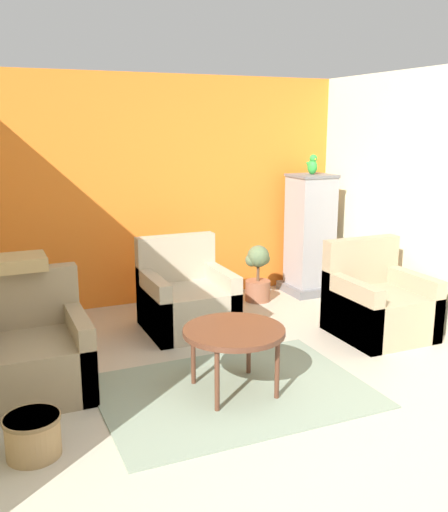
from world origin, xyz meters
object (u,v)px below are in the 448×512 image
at_px(armchair_left, 32,356).
at_px(potted_plant, 258,273).
at_px(wicker_basket, 33,434).
at_px(coffee_table, 234,334).
at_px(armchair_middle, 186,301).
at_px(parrot, 312,165).
at_px(birdcage, 310,236).
at_px(armchair_right, 378,306).

height_order(armchair_left, potted_plant, armchair_left).
bearing_deg(wicker_basket, coffee_table, 11.00).
height_order(coffee_table, wicker_basket, coffee_table).
relative_size(armchair_middle, parrot, 3.80).
bearing_deg(armchair_middle, wicker_basket, -133.11).
xyz_separation_m(coffee_table, armchair_left, (-1.37, 0.61, -0.17)).
bearing_deg(birdcage, armchair_left, -156.43).
distance_m(parrot, potted_plant, 1.38).
distance_m(armchair_middle, wicker_basket, 2.34).
height_order(coffee_table, armchair_left, armchair_left).
height_order(parrot, potted_plant, parrot).
height_order(armchair_left, parrot, parrot).
height_order(armchair_right, birdcage, birdcage).
bearing_deg(parrot, armchair_middle, -160.75).
xyz_separation_m(coffee_table, parrot, (1.91, 2.04, 1.05)).
bearing_deg(wicker_basket, parrot, 34.61).
bearing_deg(birdcage, coffee_table, -133.14).
bearing_deg(armchair_right, potted_plant, 111.76).
distance_m(coffee_table, wicker_basket, 1.52).
bearing_deg(armchair_left, armchair_right, -0.96).
bearing_deg(armchair_right, parrot, 83.92).
height_order(armchair_left, armchair_right, same).
xyz_separation_m(potted_plant, wicker_basket, (-2.64, -2.24, -0.18)).
relative_size(armchair_left, armchair_right, 1.00).
bearing_deg(birdcage, potted_plant, -173.81).
bearing_deg(potted_plant, armchair_right, -68.24).
bearing_deg(armchair_left, potted_plant, 27.85).
xyz_separation_m(armchair_right, armchair_middle, (-1.61, 0.86, 0.00)).
bearing_deg(parrot, armchair_left, -156.40).
xyz_separation_m(armchair_middle, potted_plant, (1.05, 0.54, 0.04)).
xyz_separation_m(armchair_middle, wicker_basket, (-1.59, -1.70, -0.15)).
height_order(parrot, wicker_basket, parrot).
distance_m(birdcage, parrot, 0.83).
bearing_deg(coffee_table, parrot, 46.89).
xyz_separation_m(armchair_left, armchair_right, (3.11, -0.05, 0.00)).
bearing_deg(parrot, potted_plant, -173.66).
relative_size(coffee_table, armchair_right, 0.85).
height_order(armchair_right, parrot, parrot).
bearing_deg(armchair_middle, armchair_right, -28.22).
relative_size(coffee_table, potted_plant, 1.17).
distance_m(coffee_table, birdcage, 2.80).
bearing_deg(coffee_table, potted_plant, 58.72).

